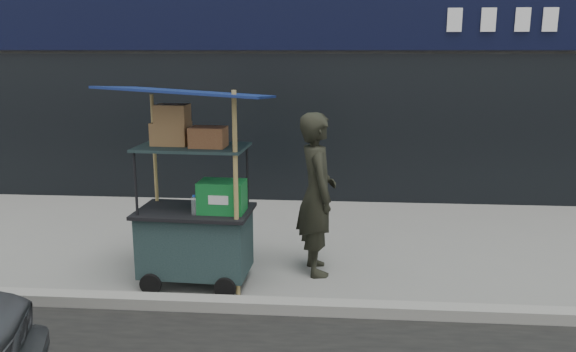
{
  "coord_description": "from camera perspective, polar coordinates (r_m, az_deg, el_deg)",
  "views": [
    {
      "loc": [
        0.39,
        -5.14,
        2.47
      ],
      "look_at": [
        -0.12,
        1.2,
        1.03
      ],
      "focal_mm": 35.0,
      "sensor_mm": 36.0,
      "label": 1
    }
  ],
  "objects": [
    {
      "name": "ground",
      "position": [
        5.72,
        0.25,
        -12.8
      ],
      "size": [
        80.0,
        80.0,
        0.0
      ],
      "primitive_type": "plane",
      "color": "slate",
      "rests_on": "ground"
    },
    {
      "name": "curb",
      "position": [
        5.51,
        0.09,
        -13.13
      ],
      "size": [
        80.0,
        0.18,
        0.12
      ],
      "primitive_type": "cube",
      "color": "gray",
      "rests_on": "ground"
    },
    {
      "name": "vendor_cart",
      "position": [
        5.98,
        -9.31,
        -4.1
      ],
      "size": [
        1.63,
        1.19,
        2.14
      ],
      "rotation": [
        0.0,
        0.0,
        -0.05
      ],
      "color": "#1A2C2D",
      "rests_on": "ground"
    },
    {
      "name": "vendor_man",
      "position": [
        6.2,
        2.94,
        -1.84
      ],
      "size": [
        0.58,
        0.74,
        1.81
      ],
      "primitive_type": "imported",
      "rotation": [
        0.0,
        0.0,
        1.81
      ],
      "color": "black",
      "rests_on": "ground"
    }
  ]
}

